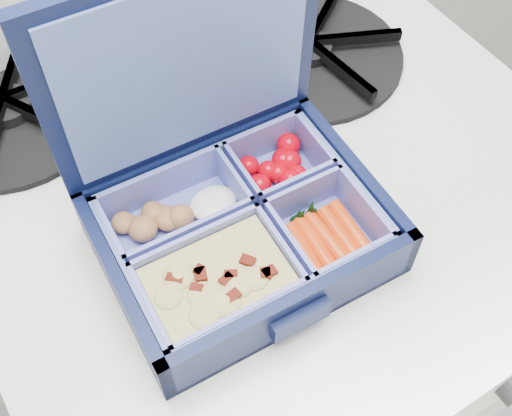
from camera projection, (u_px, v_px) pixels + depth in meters
stove at (258, 337)px, 0.89m from camera, size 0.53×0.53×0.80m
bento_box at (242, 232)px, 0.49m from camera, size 0.22×0.17×0.05m
burner_grate at (309, 47)px, 0.63m from camera, size 0.25×0.25×0.03m
burner_grate_rear at (7, 107)px, 0.58m from camera, size 0.19×0.19×0.02m
fork at (262, 115)px, 0.59m from camera, size 0.17×0.11×0.01m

